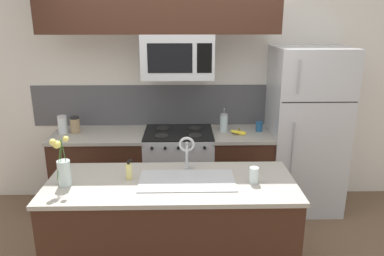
{
  "coord_description": "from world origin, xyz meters",
  "views": [
    {
      "loc": [
        0.06,
        -3.07,
        2.18
      ],
      "look_at": [
        0.14,
        0.27,
        1.16
      ],
      "focal_mm": 35.0,
      "sensor_mm": 36.0,
      "label": 1
    }
  ],
  "objects_px": {
    "stove_range": "(179,170)",
    "storage_jar_tall": "(63,124)",
    "french_press": "(224,123)",
    "coffee_tin": "(259,126)",
    "flower_vase": "(64,170)",
    "drinking_glass": "(254,175)",
    "microwave": "(178,56)",
    "refrigerator": "(305,130)",
    "sink_faucet": "(187,149)",
    "storage_jar_medium": "(75,125)",
    "dish_soap_bottle": "(129,171)",
    "banana_bunch": "(239,132)"
  },
  "relations": [
    {
      "from": "stove_range",
      "to": "flower_vase",
      "type": "bearing_deg",
      "value": -123.57
    },
    {
      "from": "coffee_tin",
      "to": "sink_faucet",
      "type": "height_order",
      "value": "sink_faucet"
    },
    {
      "from": "french_press",
      "to": "coffee_tin",
      "type": "distance_m",
      "value": 0.4
    },
    {
      "from": "stove_range",
      "to": "storage_jar_medium",
      "type": "bearing_deg",
      "value": 178.02
    },
    {
      "from": "banana_bunch",
      "to": "refrigerator",
      "type": "bearing_deg",
      "value": 6.12
    },
    {
      "from": "drinking_glass",
      "to": "flower_vase",
      "type": "xyz_separation_m",
      "value": [
        -1.47,
        -0.01,
        0.06
      ]
    },
    {
      "from": "storage_jar_medium",
      "to": "flower_vase",
      "type": "bearing_deg",
      "value": -77.99
    },
    {
      "from": "coffee_tin",
      "to": "flower_vase",
      "type": "relative_size",
      "value": 0.27
    },
    {
      "from": "sink_faucet",
      "to": "drinking_glass",
      "type": "relative_size",
      "value": 2.39
    },
    {
      "from": "microwave",
      "to": "storage_jar_medium",
      "type": "height_order",
      "value": "microwave"
    },
    {
      "from": "stove_range",
      "to": "storage_jar_tall",
      "type": "xyz_separation_m",
      "value": [
        -1.28,
        0.03,
        0.55
      ]
    },
    {
      "from": "refrigerator",
      "to": "storage_jar_medium",
      "type": "height_order",
      "value": "refrigerator"
    },
    {
      "from": "microwave",
      "to": "banana_bunch",
      "type": "height_order",
      "value": "microwave"
    },
    {
      "from": "refrigerator",
      "to": "dish_soap_bottle",
      "type": "height_order",
      "value": "refrigerator"
    },
    {
      "from": "french_press",
      "to": "flower_vase",
      "type": "relative_size",
      "value": 0.66
    },
    {
      "from": "storage_jar_medium",
      "to": "coffee_tin",
      "type": "height_order",
      "value": "storage_jar_medium"
    },
    {
      "from": "stove_range",
      "to": "storage_jar_tall",
      "type": "distance_m",
      "value": 1.4
    },
    {
      "from": "stove_range",
      "to": "drinking_glass",
      "type": "height_order",
      "value": "drinking_glass"
    },
    {
      "from": "refrigerator",
      "to": "flower_vase",
      "type": "xyz_separation_m",
      "value": [
        -2.29,
        -1.32,
        0.11
      ]
    },
    {
      "from": "storage_jar_tall",
      "to": "storage_jar_medium",
      "type": "height_order",
      "value": "storage_jar_tall"
    },
    {
      "from": "coffee_tin",
      "to": "flower_vase",
      "type": "xyz_separation_m",
      "value": [
        -1.77,
        -1.35,
        0.07
      ]
    },
    {
      "from": "storage_jar_tall",
      "to": "flower_vase",
      "type": "height_order",
      "value": "flower_vase"
    },
    {
      "from": "stove_range",
      "to": "storage_jar_medium",
      "type": "xyz_separation_m",
      "value": [
        -1.15,
        0.04,
        0.54
      ]
    },
    {
      "from": "coffee_tin",
      "to": "dish_soap_bottle",
      "type": "xyz_separation_m",
      "value": [
        -1.29,
        -1.25,
        0.01
      ]
    },
    {
      "from": "drinking_glass",
      "to": "french_press",
      "type": "bearing_deg",
      "value": 94.08
    },
    {
      "from": "dish_soap_bottle",
      "to": "storage_jar_medium",
      "type": "bearing_deg",
      "value": 121.76
    },
    {
      "from": "storage_jar_tall",
      "to": "french_press",
      "type": "bearing_deg",
      "value": 0.94
    },
    {
      "from": "french_press",
      "to": "sink_faucet",
      "type": "bearing_deg",
      "value": -111.08
    },
    {
      "from": "flower_vase",
      "to": "french_press",
      "type": "bearing_deg",
      "value": 44.78
    },
    {
      "from": "sink_faucet",
      "to": "microwave",
      "type": "bearing_deg",
      "value": 94.63
    },
    {
      "from": "microwave",
      "to": "dish_soap_bottle",
      "type": "relative_size",
      "value": 4.51
    },
    {
      "from": "sink_faucet",
      "to": "flower_vase",
      "type": "height_order",
      "value": "flower_vase"
    },
    {
      "from": "banana_bunch",
      "to": "drinking_glass",
      "type": "height_order",
      "value": "drinking_glass"
    },
    {
      "from": "coffee_tin",
      "to": "dish_soap_bottle",
      "type": "height_order",
      "value": "dish_soap_bottle"
    },
    {
      "from": "stove_range",
      "to": "storage_jar_medium",
      "type": "relative_size",
      "value": 5.14
    },
    {
      "from": "drinking_glass",
      "to": "sink_faucet",
      "type": "bearing_deg",
      "value": 154.65
    },
    {
      "from": "sink_faucet",
      "to": "dish_soap_bottle",
      "type": "xyz_separation_m",
      "value": [
        -0.47,
        -0.16,
        -0.13
      ]
    },
    {
      "from": "microwave",
      "to": "flower_vase",
      "type": "relative_size",
      "value": 1.84
    },
    {
      "from": "banana_bunch",
      "to": "flower_vase",
      "type": "xyz_separation_m",
      "value": [
        -1.53,
        -1.24,
        0.1
      ]
    },
    {
      "from": "microwave",
      "to": "storage_jar_tall",
      "type": "relative_size",
      "value": 3.77
    },
    {
      "from": "stove_range",
      "to": "microwave",
      "type": "height_order",
      "value": "microwave"
    },
    {
      "from": "refrigerator",
      "to": "coffee_tin",
      "type": "height_order",
      "value": "refrigerator"
    },
    {
      "from": "microwave",
      "to": "coffee_tin",
      "type": "xyz_separation_m",
      "value": [
        0.91,
        0.07,
        -0.79
      ]
    },
    {
      "from": "storage_jar_medium",
      "to": "coffee_tin",
      "type": "distance_m",
      "value": 2.06
    },
    {
      "from": "microwave",
      "to": "french_press",
      "type": "distance_m",
      "value": 0.91
    },
    {
      "from": "flower_vase",
      "to": "coffee_tin",
      "type": "bearing_deg",
      "value": 37.34
    },
    {
      "from": "drinking_glass",
      "to": "dish_soap_bottle",
      "type": "bearing_deg",
      "value": 174.71
    },
    {
      "from": "storage_jar_tall",
      "to": "dish_soap_bottle",
      "type": "bearing_deg",
      "value": -53.8
    },
    {
      "from": "sink_faucet",
      "to": "dish_soap_bottle",
      "type": "relative_size",
      "value": 1.85
    },
    {
      "from": "microwave",
      "to": "refrigerator",
      "type": "height_order",
      "value": "microwave"
    }
  ]
}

